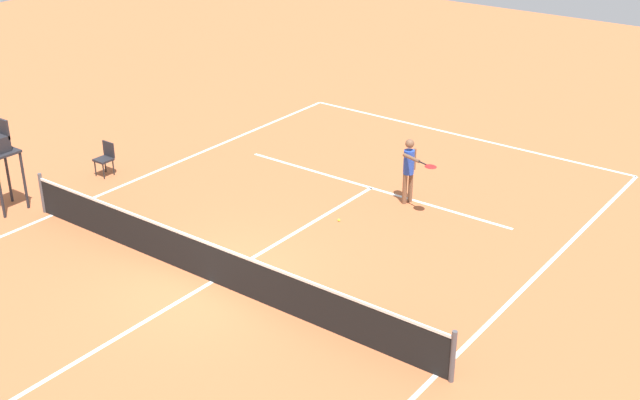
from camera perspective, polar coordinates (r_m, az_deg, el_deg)
name	(u,v)px	position (r m, az deg, el deg)	size (l,w,h in m)	color
ground_plane	(212,282)	(18.32, -7.41, -5.59)	(60.00, 60.00, 0.00)	#B76038
court_lines	(212,282)	(18.32, -7.41, -5.58)	(11.24, 22.91, 0.01)	white
tennis_net	(211,262)	(18.07, -7.50, -4.24)	(11.84, 0.10, 1.07)	#4C4C51
player_serving	(410,166)	(21.45, 6.20, 2.35)	(1.23, 0.87, 1.77)	brown
tennis_ball	(339,220)	(20.77, 1.31, -1.39)	(0.07, 0.07, 0.07)	#CCE033
courtside_chair_mid	(105,157)	(24.06, -14.54, 2.87)	(0.44, 0.46, 0.95)	#262626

